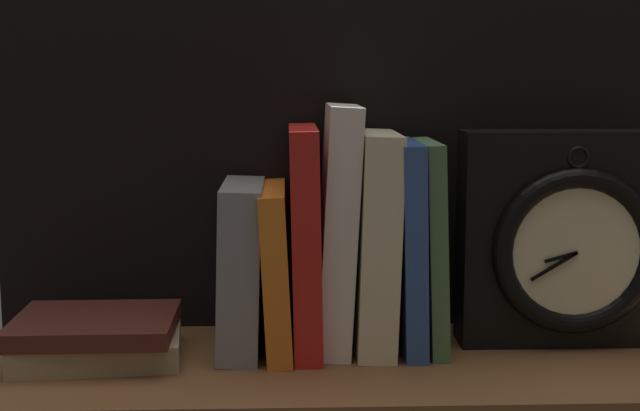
% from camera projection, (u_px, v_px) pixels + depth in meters
% --- Properties ---
extents(ground_plane, '(0.78, 0.27, 0.03)m').
position_uv_depth(ground_plane, '(346.00, 370.00, 0.92)').
color(ground_plane, brown).
extents(back_panel, '(0.78, 0.01, 0.38)m').
position_uv_depth(back_panel, '(340.00, 161.00, 1.02)').
color(back_panel, black).
rests_on(back_panel, ground_plane).
extents(book_gray_chess, '(0.05, 0.15, 0.18)m').
position_uv_depth(book_gray_chess, '(241.00, 266.00, 0.94)').
color(book_gray_chess, gray).
rests_on(book_gray_chess, ground_plane).
extents(book_orange_pandolfini, '(0.03, 0.16, 0.17)m').
position_uv_depth(book_orange_pandolfini, '(276.00, 268.00, 0.94)').
color(book_orange_pandolfini, orange).
rests_on(book_orange_pandolfini, ground_plane).
extents(book_red_requiem, '(0.03, 0.15, 0.24)m').
position_uv_depth(book_red_requiem, '(305.00, 239.00, 0.94)').
color(book_red_requiem, red).
rests_on(book_red_requiem, ground_plane).
extents(book_white_catcher, '(0.05, 0.12, 0.26)m').
position_uv_depth(book_white_catcher, '(338.00, 228.00, 0.94)').
color(book_white_catcher, silver).
rests_on(book_white_catcher, ground_plane).
extents(book_cream_twain, '(0.05, 0.14, 0.23)m').
position_uv_depth(book_cream_twain, '(375.00, 241.00, 0.94)').
color(book_cream_twain, beige).
rests_on(book_cream_twain, ground_plane).
extents(book_blue_modern, '(0.03, 0.14, 0.22)m').
position_uv_depth(book_blue_modern, '(408.00, 245.00, 0.94)').
color(book_blue_modern, '#2D4C8E').
rests_on(book_blue_modern, ground_plane).
extents(book_green_romantic, '(0.03, 0.13, 0.22)m').
position_uv_depth(book_green_romantic, '(430.00, 245.00, 0.94)').
color(book_green_romantic, '#476B44').
rests_on(book_green_romantic, ground_plane).
extents(framed_clock, '(0.23, 0.07, 0.23)m').
position_uv_depth(framed_clock, '(568.00, 240.00, 0.95)').
color(framed_clock, black).
rests_on(framed_clock, ground_plane).
extents(book_stack_side, '(0.17, 0.13, 0.05)m').
position_uv_depth(book_stack_side, '(97.00, 337.00, 0.91)').
color(book_stack_side, '#9E8966').
rests_on(book_stack_side, ground_plane).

